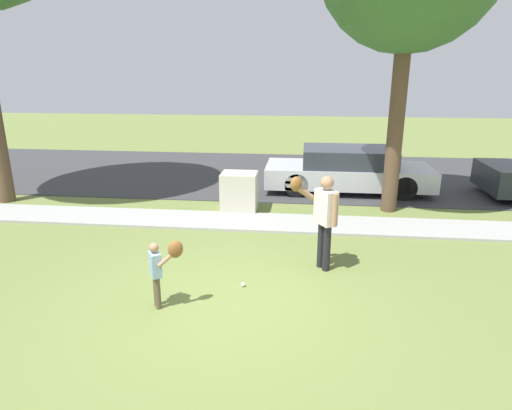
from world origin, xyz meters
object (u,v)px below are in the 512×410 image
at_px(parked_sedan_silver, 348,170).
at_px(utility_cabinet, 239,192).
at_px(person_adult, 323,213).
at_px(person_child, 161,264).
at_px(baseball, 243,284).

bearing_deg(parked_sedan_silver, utility_cabinet, 37.85).
distance_m(person_adult, parked_sedan_silver, 5.35).
distance_m(person_child, parked_sedan_silver, 7.56).
distance_m(baseball, utility_cabinet, 4.00).
distance_m(baseball, parked_sedan_silver, 6.48).
distance_m(person_child, utility_cabinet, 4.70).
bearing_deg(utility_cabinet, baseball, -80.75).
bearing_deg(utility_cabinet, parked_sedan_silver, 37.85).
bearing_deg(parked_sedan_silver, person_child, 64.77).
xyz_separation_m(person_child, baseball, (1.08, 0.76, -0.65)).
relative_size(person_adult, person_child, 1.58).
height_order(baseball, parked_sedan_silver, parked_sedan_silver).
xyz_separation_m(person_child, utility_cabinet, (0.44, 4.68, -0.20)).
distance_m(person_child, baseball, 1.47).
relative_size(baseball, parked_sedan_silver, 0.02).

